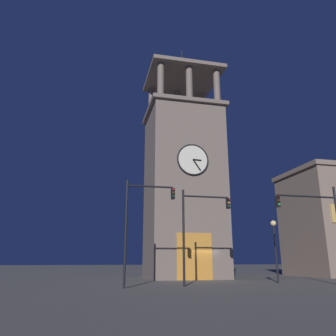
% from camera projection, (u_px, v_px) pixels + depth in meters
% --- Properties ---
extents(ground_plane, '(200.00, 200.00, 0.00)m').
position_uv_depth(ground_plane, '(204.00, 280.00, 29.22)').
color(ground_plane, '#56544F').
extents(clocktower, '(7.82, 7.15, 25.00)m').
position_uv_depth(clocktower, '(184.00, 185.00, 33.87)').
color(clocktower, '#75665B').
rests_on(clocktower, ground_plane).
extents(traffic_signal_near, '(4.59, 0.41, 6.56)m').
position_uv_depth(traffic_signal_near, '(320.00, 220.00, 22.00)').
color(traffic_signal_near, black).
rests_on(traffic_signal_near, ground_plane).
extents(traffic_signal_mid, '(3.29, 0.41, 6.78)m').
position_uv_depth(traffic_signal_mid, '(141.00, 216.00, 21.50)').
color(traffic_signal_mid, black).
rests_on(traffic_signal_mid, ground_plane).
extents(traffic_signal_far, '(3.56, 0.41, 6.48)m').
position_uv_depth(traffic_signal_far, '(198.00, 221.00, 23.11)').
color(traffic_signal_far, black).
rests_on(traffic_signal_far, ground_plane).
extents(street_lamp, '(0.44, 0.44, 4.67)m').
position_uv_depth(street_lamp, '(275.00, 238.00, 25.67)').
color(street_lamp, black).
rests_on(street_lamp, ground_plane).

